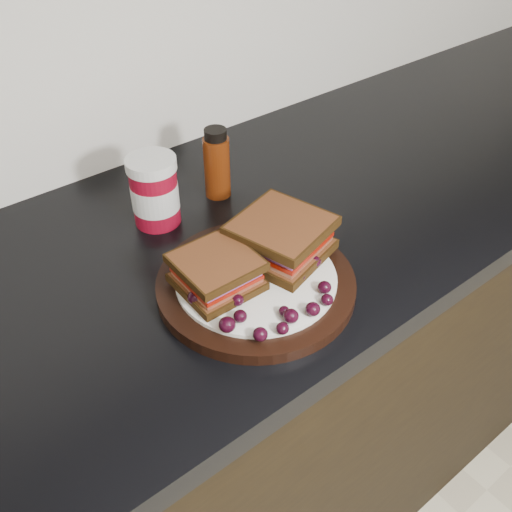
{
  "coord_description": "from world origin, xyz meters",
  "views": [
    {
      "loc": [
        -0.3,
        1.11,
        1.45
      ],
      "look_at": [
        0.07,
        1.58,
        0.96
      ],
      "focal_mm": 40.0,
      "sensor_mm": 36.0,
      "label": 1
    }
  ],
  "objects_px": {
    "sandwich_left": "(216,272)",
    "condiment_jar": "(155,191)",
    "oil_bottle": "(217,163)",
    "plate": "(256,284)"
  },
  "relations": [
    {
      "from": "plate",
      "to": "condiment_jar",
      "type": "bearing_deg",
      "value": 96.04
    },
    {
      "from": "sandwich_left",
      "to": "condiment_jar",
      "type": "xyz_separation_m",
      "value": [
        0.03,
        0.21,
        0.01
      ]
    },
    {
      "from": "condiment_jar",
      "to": "oil_bottle",
      "type": "height_order",
      "value": "oil_bottle"
    },
    {
      "from": "plate",
      "to": "sandwich_left",
      "type": "bearing_deg",
      "value": 160.59
    },
    {
      "from": "oil_bottle",
      "to": "plate",
      "type": "bearing_deg",
      "value": -113.25
    },
    {
      "from": "condiment_jar",
      "to": "oil_bottle",
      "type": "relative_size",
      "value": 0.94
    },
    {
      "from": "plate",
      "to": "condiment_jar",
      "type": "height_order",
      "value": "condiment_jar"
    },
    {
      "from": "sandwich_left",
      "to": "oil_bottle",
      "type": "distance_m",
      "value": 0.26
    },
    {
      "from": "sandwich_left",
      "to": "plate",
      "type": "bearing_deg",
      "value": -18.73
    },
    {
      "from": "sandwich_left",
      "to": "condiment_jar",
      "type": "distance_m",
      "value": 0.21
    }
  ]
}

